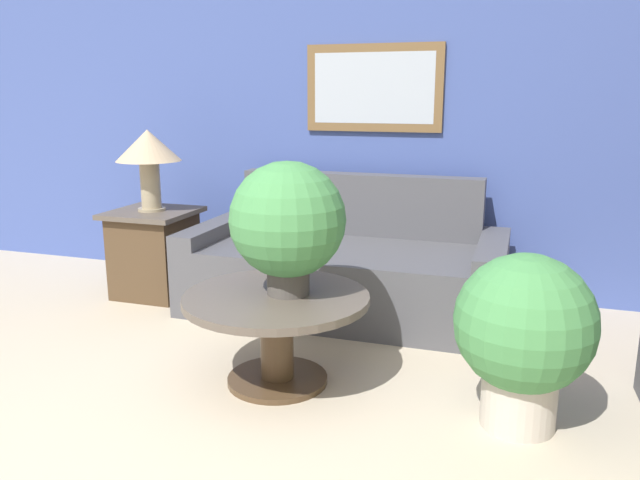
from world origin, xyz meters
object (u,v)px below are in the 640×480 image
at_px(side_table, 155,252).
at_px(table_lamp, 148,151).
at_px(couch_main, 345,269).
at_px(potted_plant_on_table, 288,222).
at_px(coffee_table, 276,319).
at_px(potted_plant_floor, 524,331).

xyz_separation_m(side_table, table_lamp, (0.00, -0.00, 0.74)).
xyz_separation_m(couch_main, potted_plant_on_table, (0.03, -1.16, 0.56)).
bearing_deg(table_lamp, coffee_table, -37.38).
distance_m(table_lamp, potted_plant_on_table, 1.80).
xyz_separation_m(couch_main, coffee_table, (-0.03, -1.19, 0.06)).
relative_size(couch_main, coffee_table, 2.24).
bearing_deg(potted_plant_floor, table_lamp, 156.43).
relative_size(side_table, potted_plant_floor, 0.80).
height_order(coffee_table, table_lamp, table_lamp).
distance_m(side_table, potted_plant_floor, 2.83).
distance_m(coffee_table, potted_plant_floor, 1.20).
distance_m(side_table, table_lamp, 0.74).
bearing_deg(coffee_table, side_table, 142.62).
xyz_separation_m(table_lamp, potted_plant_floor, (2.59, -1.13, -0.61)).
bearing_deg(potted_plant_on_table, side_table, 144.59).
xyz_separation_m(coffee_table, potted_plant_on_table, (0.06, 0.03, 0.50)).
height_order(potted_plant_on_table, potted_plant_floor, potted_plant_on_table).
xyz_separation_m(coffee_table, potted_plant_floor, (1.19, -0.06, 0.10)).
bearing_deg(potted_plant_floor, side_table, 156.43).
height_order(couch_main, table_lamp, table_lamp).
bearing_deg(side_table, table_lamp, -63.43).
relative_size(potted_plant_on_table, potted_plant_floor, 0.84).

